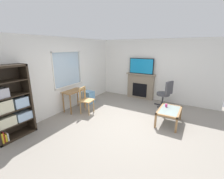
{
  "coord_description": "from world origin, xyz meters",
  "views": [
    {
      "loc": [
        -3.68,
        -1.67,
        2.19
      ],
      "look_at": [
        0.14,
        0.58,
        0.95
      ],
      "focal_mm": 24.29,
      "sensor_mm": 36.0,
      "label": 1
    }
  ],
  "objects_px": {
    "wooden_chair": "(86,100)",
    "office_chair": "(165,93)",
    "desk_under_window": "(74,94)",
    "bookshelf": "(10,106)",
    "plastic_drawer_unit": "(88,97)",
    "fireplace": "(140,86)",
    "sippy_cup": "(166,105)",
    "tv": "(141,66)",
    "coffee_table": "(169,112)"
  },
  "relations": [
    {
      "from": "wooden_chair",
      "to": "office_chair",
      "type": "relative_size",
      "value": 0.9
    },
    {
      "from": "desk_under_window",
      "to": "wooden_chair",
      "type": "height_order",
      "value": "wooden_chair"
    },
    {
      "from": "bookshelf",
      "to": "plastic_drawer_unit",
      "type": "height_order",
      "value": "bookshelf"
    },
    {
      "from": "desk_under_window",
      "to": "bookshelf",
      "type": "bearing_deg",
      "value": 176.85
    },
    {
      "from": "plastic_drawer_unit",
      "to": "fireplace",
      "type": "xyz_separation_m",
      "value": [
        1.62,
        -1.61,
        0.31
      ]
    },
    {
      "from": "wooden_chair",
      "to": "plastic_drawer_unit",
      "type": "relative_size",
      "value": 1.91
    },
    {
      "from": "office_chair",
      "to": "sippy_cup",
      "type": "bearing_deg",
      "value": -166.72
    },
    {
      "from": "desk_under_window",
      "to": "tv",
      "type": "bearing_deg",
      "value": -32.53
    },
    {
      "from": "desk_under_window",
      "to": "fireplace",
      "type": "distance_m",
      "value": 2.91
    },
    {
      "from": "coffee_table",
      "to": "tv",
      "type": "bearing_deg",
      "value": 41.27
    },
    {
      "from": "plastic_drawer_unit",
      "to": "sippy_cup",
      "type": "xyz_separation_m",
      "value": [
        0.0,
        -3.03,
        0.24
      ]
    },
    {
      "from": "office_chair",
      "to": "coffee_table",
      "type": "height_order",
      "value": "office_chair"
    },
    {
      "from": "wooden_chair",
      "to": "fireplace",
      "type": "relative_size",
      "value": 0.72
    },
    {
      "from": "sippy_cup",
      "to": "office_chair",
      "type": "bearing_deg",
      "value": 13.28
    },
    {
      "from": "plastic_drawer_unit",
      "to": "coffee_table",
      "type": "relative_size",
      "value": 0.5
    },
    {
      "from": "fireplace",
      "to": "coffee_table",
      "type": "distance_m",
      "value": 2.37
    },
    {
      "from": "plastic_drawer_unit",
      "to": "coffee_table",
      "type": "bearing_deg",
      "value": -93.1
    },
    {
      "from": "wooden_chair",
      "to": "fireplace",
      "type": "height_order",
      "value": "fireplace"
    },
    {
      "from": "desk_under_window",
      "to": "fireplace",
      "type": "xyz_separation_m",
      "value": [
        2.46,
        -1.56,
        -0.04
      ]
    },
    {
      "from": "sippy_cup",
      "to": "desk_under_window",
      "type": "bearing_deg",
      "value": 105.86
    },
    {
      "from": "desk_under_window",
      "to": "wooden_chair",
      "type": "xyz_separation_m",
      "value": [
        0.03,
        -0.51,
        -0.13
      ]
    },
    {
      "from": "wooden_chair",
      "to": "plastic_drawer_unit",
      "type": "xyz_separation_m",
      "value": [
        0.81,
        0.56,
        -0.23
      ]
    },
    {
      "from": "desk_under_window",
      "to": "wooden_chair",
      "type": "bearing_deg",
      "value": -86.62
    },
    {
      "from": "plastic_drawer_unit",
      "to": "fireplace",
      "type": "distance_m",
      "value": 2.3
    },
    {
      "from": "office_chair",
      "to": "coffee_table",
      "type": "relative_size",
      "value": 1.06
    },
    {
      "from": "plastic_drawer_unit",
      "to": "desk_under_window",
      "type": "bearing_deg",
      "value": -176.6
    },
    {
      "from": "tv",
      "to": "desk_under_window",
      "type": "bearing_deg",
      "value": 147.47
    },
    {
      "from": "desk_under_window",
      "to": "office_chair",
      "type": "xyz_separation_m",
      "value": [
        1.97,
        -2.71,
        -0.03
      ]
    },
    {
      "from": "desk_under_window",
      "to": "wooden_chair",
      "type": "distance_m",
      "value": 0.53
    },
    {
      "from": "plastic_drawer_unit",
      "to": "fireplace",
      "type": "height_order",
      "value": "fireplace"
    },
    {
      "from": "wooden_chair",
      "to": "tv",
      "type": "height_order",
      "value": "tv"
    },
    {
      "from": "coffee_table",
      "to": "sippy_cup",
      "type": "xyz_separation_m",
      "value": [
        0.17,
        0.13,
        0.11
      ]
    },
    {
      "from": "fireplace",
      "to": "plastic_drawer_unit",
      "type": "bearing_deg",
      "value": 135.17
    },
    {
      "from": "tv",
      "to": "sippy_cup",
      "type": "bearing_deg",
      "value": -138.29
    },
    {
      "from": "wooden_chair",
      "to": "office_chair",
      "type": "bearing_deg",
      "value": -48.5
    },
    {
      "from": "tv",
      "to": "sippy_cup",
      "type": "distance_m",
      "value": 2.33
    },
    {
      "from": "fireplace",
      "to": "office_chair",
      "type": "distance_m",
      "value": 1.25
    },
    {
      "from": "desk_under_window",
      "to": "tv",
      "type": "relative_size",
      "value": 0.77
    },
    {
      "from": "wooden_chair",
      "to": "plastic_drawer_unit",
      "type": "height_order",
      "value": "wooden_chair"
    },
    {
      "from": "plastic_drawer_unit",
      "to": "office_chair",
      "type": "bearing_deg",
      "value": -67.71
    },
    {
      "from": "bookshelf",
      "to": "tv",
      "type": "relative_size",
      "value": 1.74
    },
    {
      "from": "plastic_drawer_unit",
      "to": "sippy_cup",
      "type": "bearing_deg",
      "value": -89.93
    },
    {
      "from": "bookshelf",
      "to": "wooden_chair",
      "type": "xyz_separation_m",
      "value": [
        2.05,
        -0.63,
        -0.36
      ]
    },
    {
      "from": "bookshelf",
      "to": "fireplace",
      "type": "distance_m",
      "value": 4.79
    },
    {
      "from": "desk_under_window",
      "to": "coffee_table",
      "type": "bearing_deg",
      "value": -77.81
    },
    {
      "from": "wooden_chair",
      "to": "desk_under_window",
      "type": "bearing_deg",
      "value": 93.38
    },
    {
      "from": "fireplace",
      "to": "coffee_table",
      "type": "relative_size",
      "value": 1.32
    },
    {
      "from": "desk_under_window",
      "to": "plastic_drawer_unit",
      "type": "relative_size",
      "value": 1.7
    },
    {
      "from": "coffee_table",
      "to": "sippy_cup",
      "type": "distance_m",
      "value": 0.24
    },
    {
      "from": "tv",
      "to": "office_chair",
      "type": "distance_m",
      "value": 1.52
    }
  ]
}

